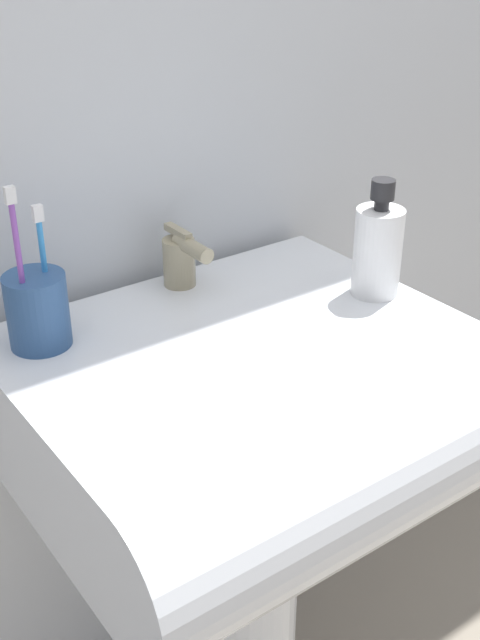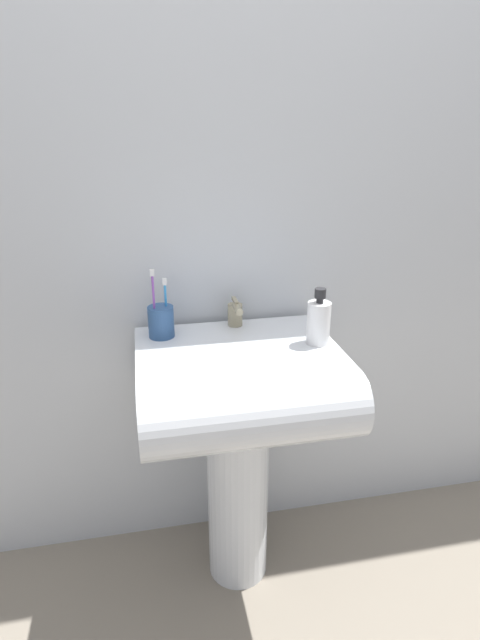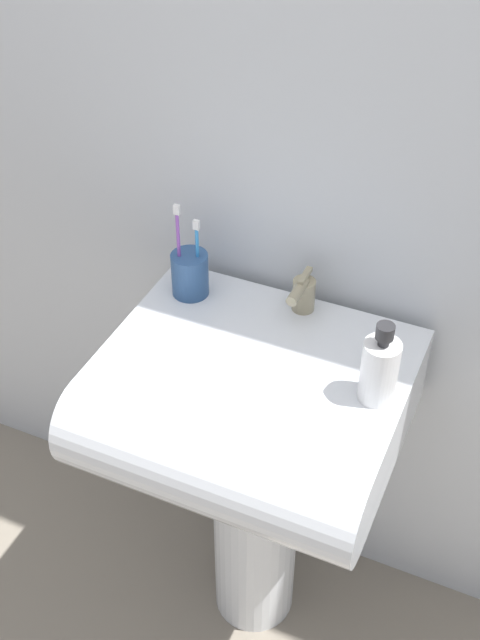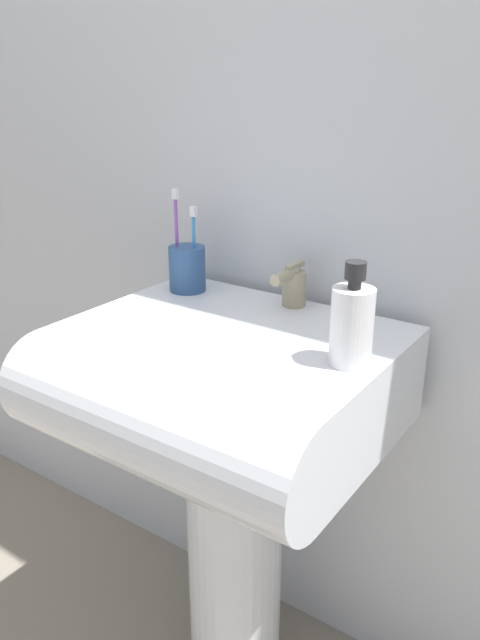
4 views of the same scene
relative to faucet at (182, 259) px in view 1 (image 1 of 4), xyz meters
name	(u,v)px [view 1 (image 1 of 4)]	position (x,y,z in m)	size (l,w,h in m)	color
wall_back	(117,2)	(-0.03, 0.09, 0.33)	(5.00, 0.05, 2.40)	silver
sink_pedestal	(234,615)	(-0.03, -0.16, -0.55)	(0.19, 0.19, 0.65)	white
sink_basin	(262,416)	(-0.03, -0.22, -0.13)	(0.57, 0.50, 0.18)	white
faucet	(182,259)	(0.00, 0.00, 0.00)	(0.05, 0.10, 0.09)	tan
toothbrush_cup	(37,309)	(-0.23, -0.04, 0.01)	(0.08, 0.08, 0.21)	#2D5184
soap_bottle	(378,249)	(0.21, -0.18, 0.02)	(0.07, 0.07, 0.16)	white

